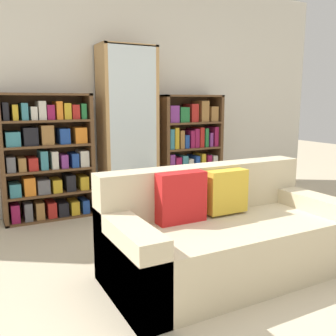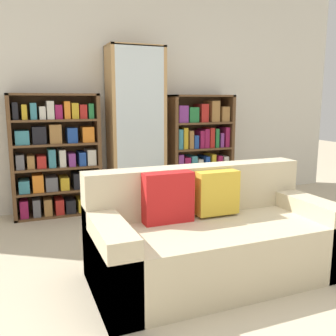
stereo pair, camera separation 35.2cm
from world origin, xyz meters
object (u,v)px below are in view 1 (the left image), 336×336
couch (224,236)px  display_cabinet (128,130)px  bookshelf_right (189,149)px  wine_bottle (209,200)px  bookshelf_left (47,158)px

couch → display_cabinet: 2.06m
bookshelf_right → wine_bottle: (-0.15, -0.68, -0.49)m
couch → bookshelf_right: 2.19m
bookshelf_left → couch: bearing=-66.0°
bookshelf_left → display_cabinet: size_ratio=0.71×
bookshelf_right → wine_bottle: bearing=-102.0°
bookshelf_left → wine_bottle: (1.62, -0.68, -0.50)m
couch → wine_bottle: size_ratio=4.50×
bookshelf_left → display_cabinet: display_cabinet is taller
bookshelf_left → display_cabinet: bearing=-1.0°
display_cabinet → wine_bottle: (0.70, -0.67, -0.77)m
bookshelf_right → bookshelf_left: bearing=180.0°
bookshelf_left → bookshelf_right: bearing=-0.0°
wine_bottle → bookshelf_left: bearing=157.1°
bookshelf_left → bookshelf_right: size_ratio=1.00×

